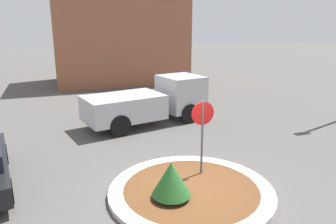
{
  "coord_description": "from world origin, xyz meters",
  "views": [
    {
      "loc": [
        -3.45,
        -7.7,
        4.73
      ],
      "look_at": [
        0.66,
        3.81,
        1.37
      ],
      "focal_mm": 35.0,
      "sensor_mm": 36.0,
      "label": 1
    }
  ],
  "objects": [
    {
      "name": "storefront_building",
      "position": [
        1.93,
        18.94,
        3.79
      ],
      "size": [
        10.04,
        6.07,
        7.57
      ],
      "color": "#93563D",
      "rests_on": "ground_plane"
    },
    {
      "name": "island_shrub",
      "position": [
        -0.73,
        -0.33,
        0.74
      ],
      "size": [
        1.05,
        1.05,
        1.04
      ],
      "color": "brown",
      "rests_on": "traffic_island"
    },
    {
      "name": "utility_truck",
      "position": [
        0.86,
        6.88,
        1.08
      ],
      "size": [
        6.15,
        3.3,
        2.15
      ],
      "rotation": [
        0.0,
        0.0,
        0.21
      ],
      "color": "#B2B2B7",
      "rests_on": "ground_plane"
    },
    {
      "name": "ground_plane",
      "position": [
        0.0,
        0.0,
        0.0
      ],
      "size": [
        120.0,
        120.0,
        0.0
      ],
      "primitive_type": "plane",
      "color": "#514F4C"
    },
    {
      "name": "stop_sign",
      "position": [
        0.68,
        0.79,
        1.73
      ],
      "size": [
        0.72,
        0.07,
        2.49
      ],
      "color": "#4C4C51",
      "rests_on": "ground_plane"
    },
    {
      "name": "traffic_island",
      "position": [
        0.0,
        0.0,
        0.08
      ],
      "size": [
        4.71,
        4.71,
        0.16
      ],
      "color": "#BCB7AD",
      "rests_on": "ground_plane"
    }
  ]
}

